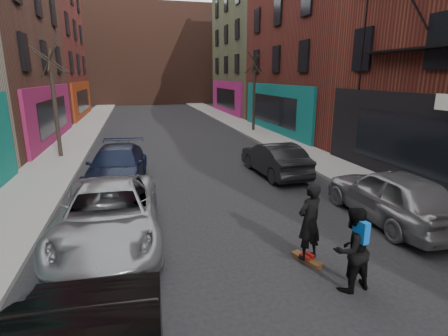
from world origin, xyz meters
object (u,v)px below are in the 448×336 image
skateboard (307,260)px  skateboarder (309,221)px  parked_right_far (392,195)px  tree_right_far (254,84)px  pedestrian (352,249)px  tree_left_far (53,91)px  parked_left_far (109,214)px  parked_left_end (117,166)px  parked_right_end (274,159)px

skateboard → skateboarder: 0.94m
parked_right_far → skateboarder: bearing=25.7°
tree_right_far → pedestrian: size_ratio=3.97×
tree_left_far → parked_left_far: bearing=-73.7°
parked_left_far → pedestrian: (4.69, -3.29, 0.12)m
parked_left_far → pedestrian: pedestrian is taller
parked_right_far → skateboarder: size_ratio=2.59×
tree_left_far → pedestrian: tree_left_far is taller
pedestrian → parked_right_far: bearing=-148.7°
tree_right_far → skateboard: size_ratio=8.50×
parked_left_end → parked_left_far: bearing=-84.6°
tree_left_far → parked_left_far: 11.04m
tree_left_far → parked_right_far: tree_left_far is taller
parked_left_end → parked_right_end: parked_left_end is taller
parked_left_far → parked_left_end: 5.00m
pedestrian → tree_left_far: bearing=-69.9°
tree_right_far → parked_left_end: (-9.40, -11.29, -2.80)m
pedestrian → skateboarder: bearing=-84.5°
parked_left_end → pedestrian: size_ratio=2.94×
parked_left_far → parked_right_end: parked_left_far is taller
parked_right_far → skateboard: 3.81m
parked_right_end → tree_right_far: bearing=-107.6°
parked_left_end → skateboarder: (4.38, -7.14, 0.26)m
skateboard → parked_right_far: bearing=4.9°
parked_right_end → pedestrian: 8.27m
skateboard → parked_right_end: bearing=54.6°
tree_left_far → tree_right_far: 13.78m
parked_left_far → tree_left_far: bearing=107.5°
skateboard → skateboarder: size_ratio=0.45×
parked_right_end → skateboard: bearing=70.8°
tree_left_far → parked_left_end: tree_left_far is taller
parked_left_far → parked_right_end: size_ratio=1.27×
pedestrian → parked_left_end: bearing=-69.9°
skateboarder → tree_left_far: bearing=-78.5°
tree_right_far → parked_right_far: bearing=-95.4°
parked_right_end → pedestrian: bearing=75.0°
tree_left_far → skateboarder: bearing=-59.3°
tree_right_far → pedestrian: bearing=-103.5°
pedestrian → parked_right_end: bearing=-111.4°
parked_right_far → parked_right_end: 5.59m
tree_left_far → parked_left_end: size_ratio=1.29×
tree_right_far → pedestrian: (-4.71, -19.58, -2.66)m
parked_right_end → skateboarder: (-2.02, -6.93, 0.29)m
parked_right_end → parked_right_far: bearing=101.5°
tree_right_far → skateboarder: size_ratio=3.83×
parked_left_end → skateboarder: 8.38m
skateboard → pedestrian: (0.31, -1.15, 0.82)m
skateboarder → parked_right_end: bearing=-125.4°
tree_right_far → parked_left_far: (-9.40, -16.29, -2.79)m
tree_right_far → parked_right_end: 12.21m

